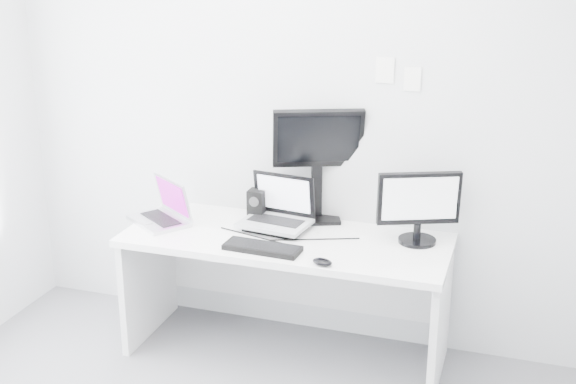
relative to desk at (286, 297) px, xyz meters
The scene contains 11 objects.
back_wall 1.05m from the desk, 90.00° to the left, with size 3.60×3.60×0.00m, color silver.
desk is the anchor object (origin of this frame).
macbook 0.92m from the desk, behind, with size 0.36×0.27×0.27m, color silver.
speaker 0.55m from the desk, 141.24° to the left, with size 0.09×0.09×0.19m, color black.
dell_laptop 0.53m from the desk, 140.25° to the left, with size 0.38×0.29×0.31m, color #A4A7AB.
rear_monitor 0.78m from the desk, 72.92° to the left, with size 0.51×0.18×0.69m, color black.
samsung_monitor 0.92m from the desk, 11.87° to the left, with size 0.45×0.20×0.41m, color black.
keyboard 0.44m from the desk, 104.76° to the right, with size 0.41×0.15×0.03m, color black.
mouse 0.57m from the desk, 45.76° to the right, with size 0.11×0.07×0.03m, color black.
wall_note_0 1.38m from the desk, 37.40° to the left, with size 0.10×0.00×0.14m, color white.
wall_note_1 1.40m from the desk, 29.83° to the left, with size 0.09×0.00×0.13m, color white.
Camera 1 is at (1.21, -2.41, 2.29)m, focal length 47.02 mm.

